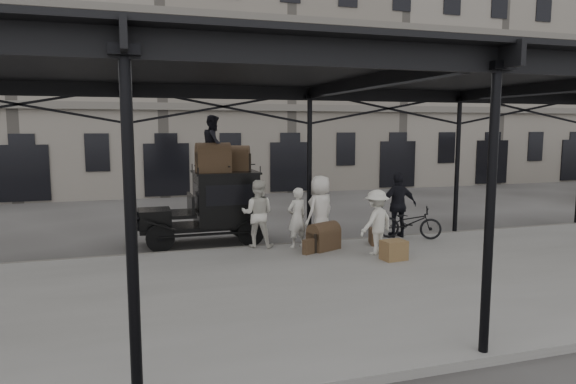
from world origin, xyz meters
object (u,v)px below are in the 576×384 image
bicycle (410,222)px  steamer_trunk_roof_near (213,160)px  porter_official (398,205)px  taxi (215,204)px  porter_left (297,218)px  steamer_trunk_platform (324,238)px

bicycle → steamer_trunk_roof_near: (-5.67, 1.53, 1.90)m
porter_official → steamer_trunk_roof_near: bearing=-7.2°
taxi → steamer_trunk_roof_near: steamer_trunk_roof_near is taller
porter_left → porter_official: (3.39, 0.38, 0.14)m
taxi → porter_left: (1.98, -1.85, -0.21)m
bicycle → steamer_trunk_platform: bearing=128.5°
porter_official → steamer_trunk_platform: 2.97m
taxi → porter_official: taxi is taller
taxi → porter_left: 2.72m
porter_official → porter_left: bearing=11.9°
taxi → steamer_trunk_roof_near: (-0.08, -0.25, 1.34)m
taxi → steamer_trunk_platform: taxi is taller
porter_left → steamer_trunk_roof_near: bearing=-56.8°
steamer_trunk_platform → steamer_trunk_roof_near: bearing=118.1°
steamer_trunk_roof_near → steamer_trunk_platform: (2.68, -2.06, -2.08)m
steamer_trunk_platform → bicycle: bearing=-14.1°
steamer_trunk_platform → porter_official: bearing=-7.3°
porter_left → bicycle: bearing=162.2°
porter_official → steamer_trunk_platform: porter_official is taller
porter_official → steamer_trunk_platform: bearing=22.4°
steamer_trunk_roof_near → bicycle: bearing=-16.8°
bicycle → steamer_trunk_platform: 3.04m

